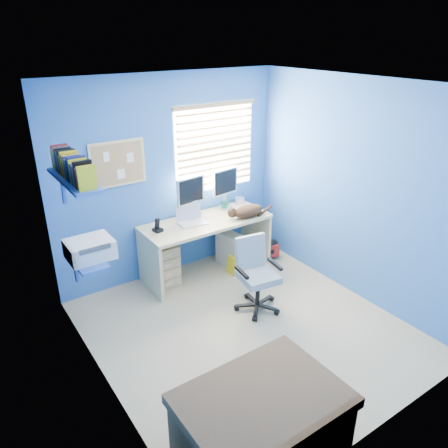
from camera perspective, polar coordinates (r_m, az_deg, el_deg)
floor at (r=4.79m, az=3.00°, el=-13.52°), size 3.00×3.20×0.00m
ceiling at (r=3.83m, az=3.84°, el=17.71°), size 3.00×3.20×0.00m
wall_back at (r=5.42m, az=-7.04°, el=5.91°), size 3.00×0.01×2.50m
wall_front at (r=3.20m, az=21.34°, el=-9.28°), size 3.00×0.01×2.50m
wall_left at (r=3.53m, az=-16.43°, el=-5.26°), size 0.01×3.20×2.50m
wall_right at (r=5.15m, az=16.76°, el=4.08°), size 0.01×3.20×2.50m
desk at (r=5.61m, az=-2.30°, el=-3.00°), size 1.64×0.65×0.74m
laptop at (r=5.34m, az=-4.20°, el=1.16°), size 0.36×0.29×0.22m
monitor_left at (r=5.44m, az=-4.45°, el=3.42°), size 0.41×0.17×0.54m
monitor_right at (r=5.75m, az=0.05°, el=4.63°), size 0.41×0.17×0.54m
phone at (r=5.18m, az=-8.70°, el=-0.11°), size 0.11×0.13×0.17m
mug at (r=5.79m, az=0.06°, el=2.44°), size 0.10×0.09×0.10m
cd_spindle at (r=6.01m, az=2.06°, el=3.11°), size 0.13×0.13×0.07m
cat at (r=5.54m, az=3.21°, el=1.71°), size 0.46×0.30×0.15m
tower_pc at (r=5.85m, az=1.01°, el=-3.39°), size 0.25×0.46×0.45m
drawer_boxes at (r=5.44m, az=-7.97°, el=-5.37°), size 0.35×0.28×0.54m
yellow_book at (r=5.68m, az=1.02°, el=-5.47°), size 0.03×0.17×0.24m
backpack at (r=6.09m, az=6.15°, el=-3.24°), size 0.29×0.25×0.29m
bed_corner at (r=3.54m, az=4.91°, el=-24.57°), size 1.13×0.80×0.54m
office_chair at (r=4.96m, az=4.21°, el=-7.72°), size 0.55×0.55×0.83m
window_blinds at (r=5.63m, az=-1.10°, el=9.94°), size 1.15×0.05×1.10m
corkboard at (r=5.06m, az=-13.66°, el=7.67°), size 0.64×0.02×0.52m
wall_shelves at (r=4.15m, az=-18.23°, el=1.79°), size 0.42×0.90×1.05m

